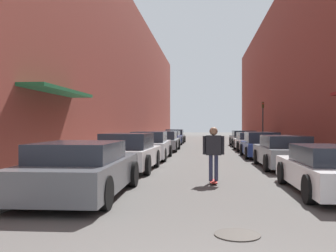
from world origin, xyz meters
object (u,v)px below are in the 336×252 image
Objects in this scene: parked_car_right_0 at (330,170)px; parked_car_right_1 at (284,152)px; parked_car_right_3 at (250,142)px; skateboarder at (214,149)px; parked_car_left_1 at (128,153)px; parked_car_left_2 at (150,146)px; parked_car_left_0 at (81,169)px; traffic_light at (263,118)px; parked_car_right_4 at (243,138)px; parked_car_left_3 at (164,141)px; parked_car_left_4 at (170,138)px; parked_car_left_5 at (175,136)px; parked_car_right_2 at (261,145)px; manhole_cover at (237,235)px.

parked_car_right_1 is at bearing 89.78° from parked_car_right_0.
skateboarder reaches higher than parked_car_right_3.
parked_car_left_1 is 12.68m from parked_car_right_3.
parked_car_left_2 is at bearing 149.25° from parked_car_right_1.
parked_car_left_1 reaches higher than parked_car_left_0.
parked_car_right_1 is 14.99m from traffic_light.
parked_car_left_1 reaches higher than parked_car_right_0.
parked_car_right_4 reaches higher than parked_car_right_3.
parked_car_right_3 is (-0.13, 9.86, -0.02)m from parked_car_right_1.
traffic_light is at bearing -23.89° from parked_car_right_4.
parked_car_left_4 is (-0.13, 5.74, -0.01)m from parked_car_left_3.
parked_car_left_5 is 24.88m from skateboarder.
parked_car_right_3 is at bearing 3.78° from parked_car_left_3.
parked_car_left_2 is 8.55m from parked_car_right_3.
parked_car_left_0 is 12.68m from parked_car_right_2.
manhole_cover is at bearing -99.48° from traffic_light.
traffic_light is (7.34, -0.39, 1.59)m from parked_car_left_4.
parked_car_right_3 is (5.80, -10.69, -0.02)m from parked_car_left_5.
parked_car_left_0 reaches higher than manhole_cover.
skateboarder is at bearing -82.82° from parked_car_left_5.
parked_car_right_1 is (5.77, -3.43, -0.03)m from parked_car_left_2.
parked_car_left_3 is 11.10m from parked_car_right_1.
parked_car_right_2 is 4.99m from parked_car_right_3.
manhole_cover is (0.24, -5.07, -0.98)m from skateboarder.
parked_car_left_4 is at bearing 137.08° from parked_car_right_3.
parked_car_right_4 is 2.65× the size of skateboarder.
parked_car_right_2 reaches higher than parked_car_left_4.
parked_car_right_2 is (5.74, -10.35, 0.01)m from parked_car_left_4.
parked_car_right_3 is 0.98× the size of parked_car_right_4.
parked_car_right_4 is (5.78, 5.98, -0.01)m from parked_car_left_3.
parked_car_left_0 is 1.13× the size of parked_car_right_2.
parked_car_left_5 is at bearing 142.18° from traffic_light.
parked_car_left_1 reaches higher than parked_car_right_4.
parked_car_right_4 is (5.88, 16.92, -0.04)m from parked_car_left_1.
parked_car_right_1 is at bearing -58.74° from parked_car_left_3.
parked_car_right_3 is at bearing 90.73° from parked_car_right_1.
parked_car_left_0 is 1.11× the size of parked_car_right_3.
traffic_light is at bearing 72.53° from parked_car_right_3.
parked_car_left_1 is (0.09, 4.95, 0.03)m from parked_car_left_0.
parked_car_left_2 is 1.15× the size of parked_car_left_5.
parked_car_right_4 is 2.23m from traffic_light.
skateboarder is (-2.79, 1.33, 0.41)m from parked_car_right_0.
parked_car_left_3 is at bearing 99.68° from manhole_cover.
parked_car_left_5 is 2.52× the size of skateboarder.
parked_car_right_4 is 24.81m from manhole_cover.
parked_car_left_2 is 1.06× the size of parked_car_left_4.
traffic_light is (1.57, 4.98, 1.61)m from parked_car_right_3.
parked_car_left_0 is at bearing -117.22° from parked_car_right_2.
parked_car_right_2 is (-0.15, 4.87, 0.01)m from parked_car_right_1.
parked_car_left_1 is at bearing -90.54° from parked_car_left_3.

